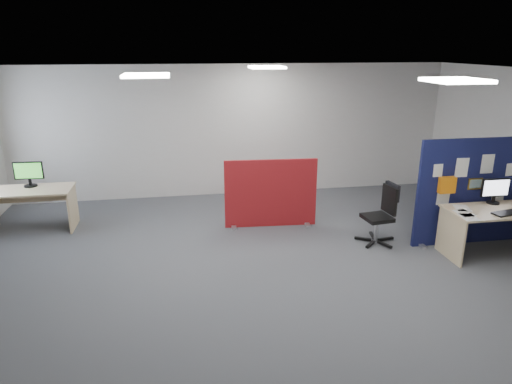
{
  "coord_description": "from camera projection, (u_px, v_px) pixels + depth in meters",
  "views": [
    {
      "loc": [
        -1.11,
        -5.82,
        3.05
      ],
      "look_at": [
        -0.05,
        0.44,
        1.0
      ],
      "focal_mm": 32.0,
      "sensor_mm": 36.0,
      "label": 1
    }
  ],
  "objects": [
    {
      "name": "wall_front",
      "position": [
        367.0,
        328.0,
        2.88
      ],
      "size": [
        9.0,
        0.02,
        2.7
      ],
      "primitive_type": "cube",
      "color": "silver",
      "rests_on": "floor"
    },
    {
      "name": "monitor_second",
      "position": [
        29.0,
        173.0,
        7.78
      ],
      "size": [
        0.48,
        0.22,
        0.44
      ],
      "rotation": [
        0.0,
        0.0,
        -0.05
      ],
      "color": "black",
      "rests_on": "second_desk"
    },
    {
      "name": "office_chair",
      "position": [
        383.0,
        210.0,
        7.25
      ],
      "size": [
        0.63,
        0.64,
        0.96
      ],
      "rotation": [
        0.0,
        0.0,
        0.13
      ],
      "color": "black",
      "rests_on": "floor"
    },
    {
      "name": "floor",
      "position": [
        264.0,
        267.0,
        6.57
      ],
      "size": [
        9.0,
        9.0,
        0.0
      ],
      "primitive_type": "plane",
      "color": "#4D4F54",
      "rests_on": "ground"
    },
    {
      "name": "second_desk",
      "position": [
        30.0,
        199.0,
        7.78
      ],
      "size": [
        1.42,
        0.71,
        0.73
      ],
      "color": "#CBB582",
      "rests_on": "floor"
    },
    {
      "name": "monitor_main",
      "position": [
        495.0,
        190.0,
        6.94
      ],
      "size": [
        0.45,
        0.19,
        0.4
      ],
      "rotation": [
        0.0,
        0.0,
        -0.02
      ],
      "color": "black",
      "rests_on": "main_desk"
    },
    {
      "name": "main_desk",
      "position": [
        500.0,
        219.0,
        6.85
      ],
      "size": [
        1.67,
        0.74,
        0.73
      ],
      "color": "#CBB582",
      "rests_on": "floor"
    },
    {
      "name": "desk_papers",
      "position": [
        484.0,
        212.0,
        6.63
      ],
      "size": [
        1.41,
        0.7,
        0.0
      ],
      "color": "white",
      "rests_on": "main_desk"
    },
    {
      "name": "ceiling",
      "position": [
        265.0,
        74.0,
        5.74
      ],
      "size": [
        9.0,
        7.0,
        0.02
      ],
      "primitive_type": "cube",
      "color": "white",
      "rests_on": "wall_back"
    },
    {
      "name": "keyboard",
      "position": [
        507.0,
        213.0,
        6.57
      ],
      "size": [
        0.48,
        0.27,
        0.02
      ],
      "primitive_type": "cube",
      "rotation": [
        0.0,
        0.0,
        0.2
      ],
      "color": "black",
      "rests_on": "main_desk"
    },
    {
      "name": "wall_back",
      "position": [
        234.0,
        131.0,
        9.44
      ],
      "size": [
        9.0,
        0.02,
        2.7
      ],
      "primitive_type": "cube",
      "color": "silver",
      "rests_on": "floor"
    },
    {
      "name": "navy_divider",
      "position": [
        477.0,
        192.0,
        7.16
      ],
      "size": [
        2.08,
        0.3,
        1.71
      ],
      "color": "#0E0E34",
      "rests_on": "floor"
    },
    {
      "name": "red_divider",
      "position": [
        271.0,
        194.0,
        7.9
      ],
      "size": [
        1.6,
        0.3,
        1.2
      ],
      "rotation": [
        0.0,
        0.0,
        -0.06
      ],
      "color": "maroon",
      "rests_on": "floor"
    },
    {
      "name": "ceiling_lights",
      "position": [
        280.0,
        73.0,
        6.43
      ],
      "size": [
        4.1,
        4.1,
        0.04
      ],
      "color": "white",
      "rests_on": "ceiling"
    }
  ]
}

